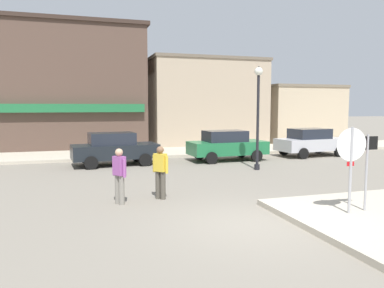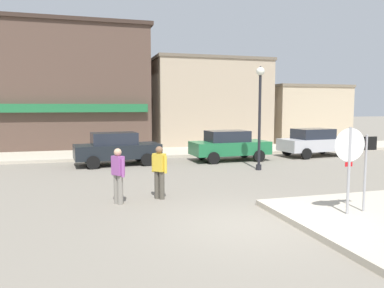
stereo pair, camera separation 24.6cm
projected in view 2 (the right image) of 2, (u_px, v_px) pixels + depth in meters
name	position (u px, v px, depth m)	size (l,w,h in m)	color
ground_plane	(250.00, 225.00, 8.85)	(160.00, 160.00, 0.00)	gray
kerb_far	(151.00, 153.00, 22.05)	(80.00, 4.00, 0.15)	#B7AD99
stop_sign	(349.00, 159.00, 9.11)	(0.82, 0.09, 2.30)	#9E9EA3
one_way_sign	(365.00, 165.00, 9.37)	(0.60, 0.07, 2.10)	#9E9EA3
lamp_post	(260.00, 103.00, 16.25)	(0.36, 0.36, 4.54)	black
parked_car_nearest	(117.00, 148.00, 17.89)	(4.14, 2.16, 1.56)	black
parked_car_second	(229.00, 145.00, 19.31)	(4.06, 2.00, 1.56)	#1E6B3D
parked_car_third	(314.00, 142.00, 20.99)	(4.14, 2.15, 1.56)	#B7B7BC
pedestrian_crossing_near	(118.00, 174.00, 10.70)	(0.37, 0.52, 1.61)	gray
pedestrian_crossing_far	(159.00, 171.00, 11.29)	(0.44, 0.47, 1.61)	#4C473D
building_corner_shop	(58.00, 89.00, 26.38)	(12.06, 9.50, 8.09)	brown
building_storefront_left_near	(204.00, 103.00, 28.22)	(8.26, 6.97, 6.18)	tan
building_storefront_left_mid	(298.00, 114.00, 30.58)	(6.25, 5.96, 4.44)	tan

